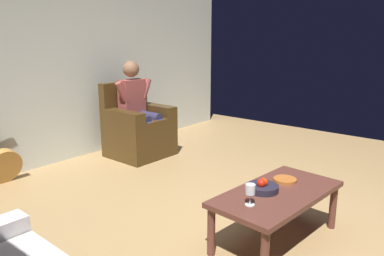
% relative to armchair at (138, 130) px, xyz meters
% --- Properties ---
extents(ground_plane, '(7.20, 7.20, 0.00)m').
position_rel_armchair_xyz_m(ground_plane, '(0.65, 2.42, -0.36)').
color(ground_plane, '#A48152').
extents(wall_back, '(6.19, 0.06, 2.50)m').
position_rel_armchair_xyz_m(wall_back, '(0.65, -0.61, 0.89)').
color(wall_back, silver).
rests_on(wall_back, ground).
extents(armchair, '(0.77, 0.73, 1.00)m').
position_rel_armchair_xyz_m(armchair, '(0.00, 0.00, 0.00)').
color(armchair, '#422D13').
rests_on(armchair, ground).
extents(person_seated, '(0.61, 0.59, 1.29)m').
position_rel_armchair_xyz_m(person_seated, '(0.00, 0.03, 0.35)').
color(person_seated, '#93443F').
rests_on(person_seated, ground).
extents(coffee_table, '(1.18, 0.66, 0.42)m').
position_rel_armchair_xyz_m(coffee_table, '(0.85, 2.53, 0.01)').
color(coffee_table, '#572E25').
rests_on(coffee_table, ground).
extents(guitar, '(0.40, 0.31, 1.02)m').
position_rel_armchair_xyz_m(guitar, '(1.66, -0.40, -0.13)').
color(guitar, '#BA833E').
rests_on(guitar, ground).
extents(wine_glass_near, '(0.07, 0.07, 0.16)m').
position_rel_armchair_xyz_m(wine_glass_near, '(1.20, 2.49, 0.18)').
color(wine_glass_near, silver).
rests_on(wine_glass_near, coffee_table).
extents(fruit_bowl, '(0.25, 0.25, 0.11)m').
position_rel_armchair_xyz_m(fruit_bowl, '(0.92, 2.44, 0.10)').
color(fruit_bowl, '#221F2C').
rests_on(fruit_bowl, coffee_table).
extents(decorative_dish, '(0.19, 0.19, 0.02)m').
position_rel_armchair_xyz_m(decorative_dish, '(0.61, 2.48, 0.08)').
color(decorative_dish, '#AD6027').
rests_on(decorative_dish, coffee_table).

